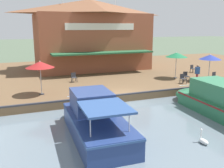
# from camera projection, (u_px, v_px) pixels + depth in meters

# --- Properties ---
(ground_plane) EXTENTS (220.00, 220.00, 0.00)m
(ground_plane) POSITION_uv_depth(u_px,v_px,m) (123.00, 103.00, 18.60)
(ground_plane) COLOR #4C5B47
(quay_deck) EXTENTS (22.00, 56.00, 0.60)m
(quay_deck) POSITION_uv_depth(u_px,v_px,m) (84.00, 74.00, 28.52)
(quay_deck) COLOR brown
(quay_deck) RESTS_ON ground
(quay_edge_fender) EXTENTS (0.20, 50.40, 0.10)m
(quay_edge_fender) POSITION_uv_depth(u_px,v_px,m) (122.00, 94.00, 18.55)
(quay_edge_fender) COLOR #2D2D33
(quay_edge_fender) RESTS_ON quay_deck
(waterfront_restaurant) EXTENTS (9.65, 13.45, 8.87)m
(waterfront_restaurant) POSITION_uv_depth(u_px,v_px,m) (91.00, 34.00, 30.14)
(waterfront_restaurant) COLOR brown
(waterfront_restaurant) RESTS_ON quay_deck
(patio_umbrella_mid_patio_left) EXTENTS (2.08, 2.08, 2.55)m
(patio_umbrella_mid_patio_left) POSITION_uv_depth(u_px,v_px,m) (40.00, 65.00, 18.24)
(patio_umbrella_mid_patio_left) COLOR #B7B7B7
(patio_umbrella_mid_patio_left) RESTS_ON quay_deck
(patio_umbrella_near_quay_edge) EXTENTS (2.13, 2.13, 2.58)m
(patio_umbrella_near_quay_edge) POSITION_uv_depth(u_px,v_px,m) (176.00, 55.00, 24.26)
(patio_umbrella_near_quay_edge) COLOR #B7B7B7
(patio_umbrella_near_quay_edge) RESTS_ON quay_deck
(patio_umbrella_mid_patio_right) EXTENTS (1.98, 1.98, 2.52)m
(patio_umbrella_mid_patio_right) POSITION_uv_depth(u_px,v_px,m) (210.00, 57.00, 22.91)
(patio_umbrella_mid_patio_right) COLOR #B7B7B7
(patio_umbrella_mid_patio_right) RESTS_ON quay_deck
(cafe_chair_far_corner_seat) EXTENTS (0.50, 0.50, 0.85)m
(cafe_chair_far_corner_seat) POSITION_uv_depth(u_px,v_px,m) (193.00, 68.00, 27.74)
(cafe_chair_far_corner_seat) COLOR #2D2D33
(cafe_chair_far_corner_seat) RESTS_ON quay_deck
(cafe_chair_beside_entrance) EXTENTS (0.45, 0.45, 0.85)m
(cafe_chair_beside_entrance) POSITION_uv_depth(u_px,v_px,m) (183.00, 78.00, 22.36)
(cafe_chair_beside_entrance) COLOR #2D2D33
(cafe_chair_beside_entrance) RESTS_ON quay_deck
(cafe_chair_under_first_umbrella) EXTENTS (0.49, 0.49, 0.85)m
(cafe_chair_under_first_umbrella) POSITION_uv_depth(u_px,v_px,m) (186.00, 76.00, 23.46)
(cafe_chair_under_first_umbrella) COLOR #2D2D33
(cafe_chair_under_first_umbrella) RESTS_ON quay_deck
(cafe_chair_mid_patio) EXTENTS (0.49, 0.49, 0.85)m
(cafe_chair_mid_patio) POSITION_uv_depth(u_px,v_px,m) (215.00, 76.00, 23.31)
(cafe_chair_mid_patio) COLOR #2D2D33
(cafe_chair_mid_patio) RESTS_ON quay_deck
(cafe_chair_facing_river) EXTENTS (0.48, 0.48, 0.85)m
(cafe_chair_facing_river) POSITION_uv_depth(u_px,v_px,m) (74.00, 77.00, 22.93)
(cafe_chair_facing_river) COLOR #2D2D33
(cafe_chair_facing_river) RESTS_ON quay_deck
(person_at_quay_edge) EXTENTS (0.46, 0.46, 1.61)m
(person_at_quay_edge) POSITION_uv_depth(u_px,v_px,m) (197.00, 71.00, 22.79)
(person_at_quay_edge) COLOR #B23338
(person_at_quay_edge) RESTS_ON quay_deck
(motorboat_mid_row) EXTENTS (7.12, 2.74, 2.18)m
(motorboat_mid_row) POSITION_uv_depth(u_px,v_px,m) (93.00, 118.00, 13.17)
(motorboat_mid_row) COLOR navy
(motorboat_mid_row) RESTS_ON river_water
(motorboat_distant_upstream) EXTENTS (9.58, 3.28, 2.06)m
(motorboat_distant_upstream) POSITION_uv_depth(u_px,v_px,m) (224.00, 103.00, 15.89)
(motorboat_distant_upstream) COLOR #287047
(motorboat_distant_upstream) RESTS_ON river_water
(swan) EXTENTS (0.61, 0.29, 0.69)m
(swan) POSITION_uv_depth(u_px,v_px,m) (204.00, 141.00, 11.94)
(swan) COLOR white
(swan) RESTS_ON river_water
(tree_downstream_bank) EXTENTS (4.79, 4.56, 7.18)m
(tree_downstream_bank) POSITION_uv_depth(u_px,v_px,m) (94.00, 28.00, 32.57)
(tree_downstream_bank) COLOR brown
(tree_downstream_bank) RESTS_ON quay_deck
(tree_behind_restaurant) EXTENTS (4.41, 4.20, 6.29)m
(tree_behind_restaurant) POSITION_uv_depth(u_px,v_px,m) (51.00, 34.00, 31.15)
(tree_behind_restaurant) COLOR brown
(tree_behind_restaurant) RESTS_ON quay_deck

